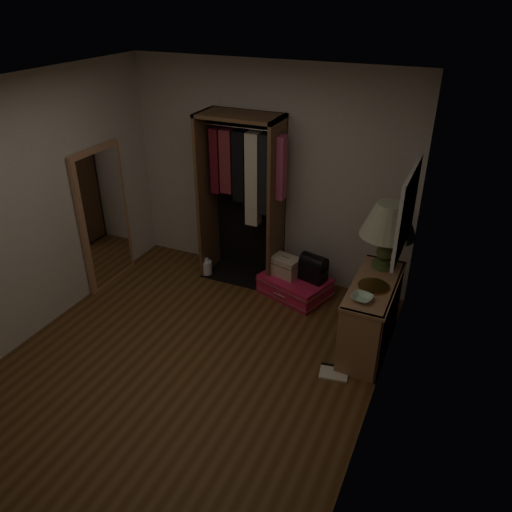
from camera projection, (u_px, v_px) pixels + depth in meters
name	position (u px, v px, depth m)	size (l,w,h in m)	color
ground	(189.00, 363.00, 4.93)	(4.00, 4.00, 0.00)	#503116
room_walls	(188.00, 225.00, 4.21)	(3.52, 4.02, 2.60)	beige
console_bookshelf	(372.00, 311.00, 5.03)	(0.42, 1.12, 0.75)	#956948
open_wardrobe	(245.00, 185.00, 5.83)	(1.03, 0.50, 2.05)	brown
floor_mirror	(104.00, 218.00, 5.93)	(0.06, 0.80, 1.70)	#AE7854
pink_suitcase	(295.00, 286.00, 5.96)	(0.92, 0.78, 0.24)	#D11945
train_case	(285.00, 266.00, 5.91)	(0.38, 0.31, 0.24)	#BFAC92
black_bag	(314.00, 267.00, 5.78)	(0.34, 0.27, 0.33)	black
table_lamp	(389.00, 221.00, 4.86)	(0.68, 0.68, 0.69)	#405529
brass_tray	(374.00, 286.00, 4.75)	(0.39, 0.39, 0.02)	#A77F40
ceramic_bowl	(362.00, 298.00, 4.55)	(0.19, 0.19, 0.05)	#B3D7BC
white_jug	(207.00, 268.00, 6.38)	(0.15, 0.15, 0.24)	white
floor_book	(334.00, 372.00, 4.80)	(0.30, 0.26, 0.03)	beige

